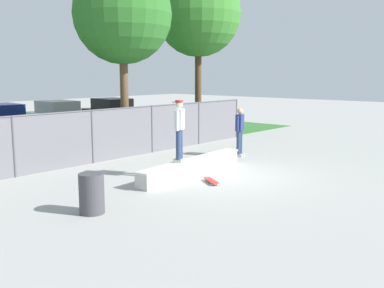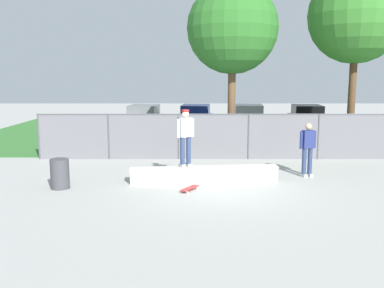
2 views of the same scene
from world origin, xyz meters
name	(u,v)px [view 1 (image 1 of 2)]	position (x,y,z in m)	size (l,w,h in m)	color
ground_plane	(223,176)	(0.00, 0.00, 0.00)	(80.00, 80.00, 0.00)	#9E9E99
concrete_ledge	(192,167)	(-0.48, 0.81, 0.24)	(4.80, 0.93, 0.48)	#B7B5AD
skateboarder	(179,128)	(-1.08, 0.80, 1.51)	(0.54, 0.41, 1.84)	beige
skateboard	(211,180)	(-0.94, -0.30, 0.07)	(0.59, 0.79, 0.09)	red
chainlink_fence	(124,131)	(0.00, 4.58, 1.01)	(14.29, 0.07, 1.86)	#4C4C51
tree_near_left	(122,15)	(0.79, 5.45, 5.29)	(3.76, 3.76, 7.19)	brown
tree_near_right	(198,14)	(6.13, 6.20, 5.89)	(4.08, 4.08, 7.95)	#513823
car_blue	(2,121)	(-0.67, 12.73, 0.84)	(2.30, 4.34, 1.66)	#233D9E
car_white	(59,116)	(2.52, 12.89, 0.84)	(2.30, 4.34, 1.66)	silver
car_black	(113,113)	(5.93, 12.55, 0.84)	(2.30, 4.34, 1.66)	black
bystander	(240,130)	(3.01, 1.50, 1.01)	(0.58, 0.36, 1.82)	beige
trash_bin	(92,193)	(-4.86, -0.04, 0.45)	(0.56, 0.56, 0.91)	#3F3F44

